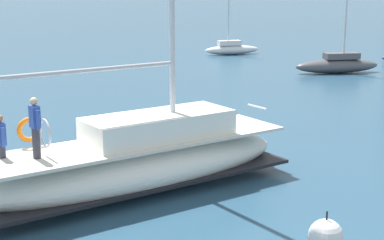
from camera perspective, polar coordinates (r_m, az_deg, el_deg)
name	(u,v)px	position (r m, az deg, el deg)	size (l,w,h in m)	color
ground_plane	(76,184)	(17.82, -11.23, -6.12)	(400.00, 400.00, 0.00)	#284C66
main_sailboat	(140,160)	(16.73, -5.12, -3.93)	(3.21, 9.77, 12.90)	white
moored_sloop_near	(232,48)	(49.54, 3.87, 7.01)	(2.79, 4.86, 8.47)	silver
moored_cutter_left	(338,64)	(40.21, 13.95, 5.35)	(3.91, 5.74, 9.56)	#4C4C51
mooring_buoy	(326,236)	(13.81, 12.86, -10.95)	(0.80, 0.80, 1.00)	silver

